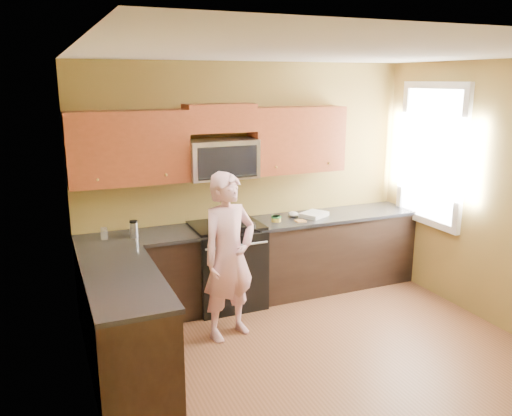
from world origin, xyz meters
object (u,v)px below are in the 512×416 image
stove (227,265)px  microwave (222,178)px  frying_pan (243,229)px  woman (229,256)px  butter_tub (276,221)px  travel_mug (134,237)px

stove → microwave: size_ratio=1.25×
microwave → frying_pan: (0.10, -0.38, -0.50)m
microwave → frying_pan: bearing=-74.8°
stove → woman: bearing=-107.7°
microwave → frying_pan: microwave is taller
butter_tub → woman: bearing=-140.4°
frying_pan → butter_tub: frying_pan is taller
stove → frying_pan: frying_pan is taller
woman → frying_pan: 0.57m
butter_tub → travel_mug: 1.61m
woman → butter_tub: bearing=22.2°
frying_pan → travel_mug: size_ratio=2.67×
frying_pan → travel_mug: bearing=151.1°
stove → woman: (-0.23, -0.70, 0.36)m
frying_pan → butter_tub: bearing=9.1°
microwave → travel_mug: 1.15m
butter_tub → travel_mug: (-1.61, 0.02, 0.00)m
stove → woman: woman is taller
stove → frying_pan: size_ratio=2.00×
microwave → butter_tub: size_ratio=6.66×
butter_tub → travel_mug: bearing=179.4°
microwave → butter_tub: bearing=-13.5°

